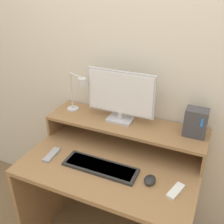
% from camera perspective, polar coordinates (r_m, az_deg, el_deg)
% --- Properties ---
extents(wall_back, '(6.00, 0.05, 2.50)m').
position_cam_1_polar(wall_back, '(1.87, 5.18, 8.43)').
color(wall_back, beige).
rests_on(wall_back, ground_plane).
extents(desk, '(1.13, 0.75, 0.78)m').
position_cam_1_polar(desk, '(1.91, 0.03, -15.99)').
color(desk, olive).
rests_on(desk, ground_plane).
extents(monitor_shelf, '(1.13, 0.30, 0.17)m').
position_cam_1_polar(monitor_shelf, '(1.85, 2.82, -3.05)').
color(monitor_shelf, olive).
rests_on(monitor_shelf, desk).
extents(monitor, '(0.48, 0.12, 0.37)m').
position_cam_1_polar(monitor, '(1.77, 1.86, 3.62)').
color(monitor, '#BCBCC1').
rests_on(monitor, monitor_shelf).
extents(desk_lamp, '(0.20, 0.13, 0.30)m').
position_cam_1_polar(desk_lamp, '(1.90, -7.54, 4.53)').
color(desk_lamp, silver).
rests_on(desk_lamp, monitor_shelf).
extents(router_dock, '(0.14, 0.10, 0.19)m').
position_cam_1_polar(router_dock, '(1.73, 17.77, -2.19)').
color(router_dock, '#3D3D42').
rests_on(router_dock, monitor_shelf).
extents(keyboard, '(0.48, 0.15, 0.02)m').
position_cam_1_polar(keyboard, '(1.69, -2.57, -11.84)').
color(keyboard, '#282828').
rests_on(keyboard, desk).
extents(mouse, '(0.07, 0.09, 0.03)m').
position_cam_1_polar(mouse, '(1.60, 8.24, -14.42)').
color(mouse, black).
rests_on(mouse, desk).
extents(remote_control, '(0.06, 0.16, 0.02)m').
position_cam_1_polar(remote_control, '(1.83, -13.01, -9.06)').
color(remote_control, '#99999E').
rests_on(remote_control, desk).
extents(remote_secondary, '(0.09, 0.15, 0.02)m').
position_cam_1_polar(remote_secondary, '(1.58, 13.69, -16.32)').
color(remote_secondary, white).
rests_on(remote_secondary, desk).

